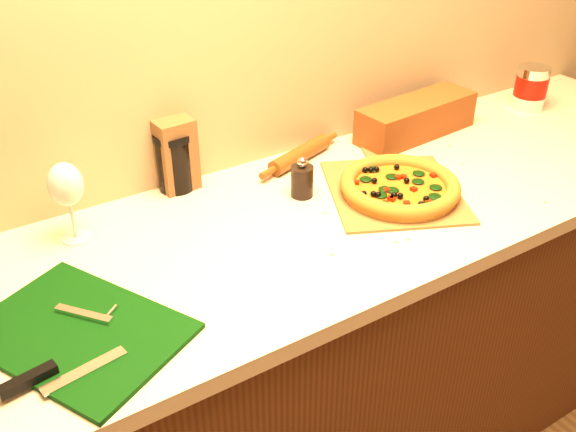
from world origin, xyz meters
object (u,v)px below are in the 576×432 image
object	(u,v)px
coffee_canister	(531,87)
pizza_peel	(392,188)
rolling_pin	(300,154)
pizza	(400,186)
dark_jar	(174,161)
wine_glass	(66,186)
pepper_grinder	(302,180)
cutting_board	(77,333)

from	to	relation	value
coffee_canister	pizza_peel	bearing A→B (deg)	-166.16
pizza_peel	rolling_pin	xyz separation A→B (m)	(-0.11, 0.26, 0.02)
pizza	dark_jar	world-z (taller)	dark_jar
coffee_canister	wine_glass	bearing A→B (deg)	178.62
pepper_grinder	wine_glass	xyz separation A→B (m)	(-0.54, 0.11, 0.09)
wine_glass	cutting_board	bearing A→B (deg)	-106.60
pepper_grinder	dark_jar	bearing A→B (deg)	140.68
wine_glass	dark_jar	xyz separation A→B (m)	(0.29, 0.09, -0.06)
pizza_peel	coffee_canister	size ratio (longest dim) A/B	3.67
pepper_grinder	coffee_canister	distance (m)	0.94
rolling_pin	coffee_canister	bearing A→B (deg)	-5.40
cutting_board	dark_jar	world-z (taller)	dark_jar
pepper_grinder	pizza	bearing A→B (deg)	-32.88
coffee_canister	pizza	bearing A→B (deg)	-163.85
wine_glass	pizza_peel	bearing A→B (deg)	-15.92
pizza_peel	wine_glass	world-z (taller)	wine_glass
wine_glass	dark_jar	size ratio (longest dim) A/B	1.24
pizza	cutting_board	xyz separation A→B (m)	(-0.84, -0.08, -0.02)
dark_jar	rolling_pin	bearing A→B (deg)	-7.74
pizza	pepper_grinder	xyz separation A→B (m)	(-0.21, 0.13, 0.02)
cutting_board	pepper_grinder	size ratio (longest dim) A/B	4.29
pepper_grinder	wine_glass	distance (m)	0.56
pepper_grinder	rolling_pin	distance (m)	0.19
pizza_peel	pizza	distance (m)	0.04
pepper_grinder	coffee_canister	world-z (taller)	coffee_canister
wine_glass	pizza	bearing A→B (deg)	-18.37
pizza	coffee_canister	xyz separation A→B (m)	(0.73, 0.21, 0.05)
pizza_peel	coffee_canister	distance (m)	0.75
pepper_grinder	dark_jar	world-z (taller)	dark_jar
pepper_grinder	coffee_canister	size ratio (longest dim) A/B	0.77
pizza_peel	rolling_pin	world-z (taller)	rolling_pin
pizza	dark_jar	size ratio (longest dim) A/B	1.96
cutting_board	dark_jar	xyz separation A→B (m)	(0.38, 0.41, 0.07)
cutting_board	dark_jar	size ratio (longest dim) A/B	3.01
rolling_pin	dark_jar	distance (m)	0.36
pizza_peel	pizza	world-z (taller)	pizza
cutting_board	pepper_grinder	world-z (taller)	pepper_grinder
pizza	dark_jar	bearing A→B (deg)	143.45
pizza	dark_jar	xyz separation A→B (m)	(-0.46, 0.34, 0.05)
rolling_pin	pepper_grinder	bearing A→B (deg)	-121.89
coffee_canister	wine_glass	distance (m)	1.47
pizza_peel	pepper_grinder	world-z (taller)	pepper_grinder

